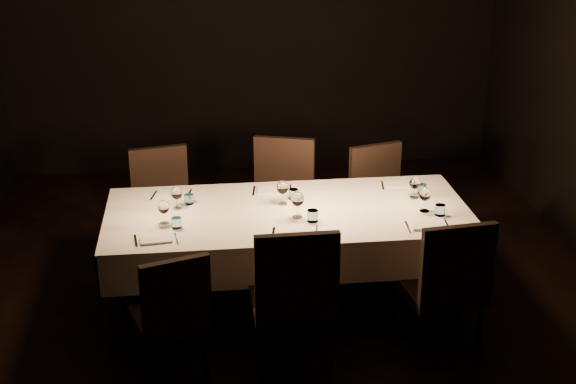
{
  "coord_description": "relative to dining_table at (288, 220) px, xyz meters",
  "views": [
    {
      "loc": [
        -0.6,
        -5.07,
        2.96
      ],
      "look_at": [
        0.0,
        0.0,
        0.9
      ],
      "focal_mm": 50.0,
      "sensor_mm": 36.0,
      "label": 1
    }
  ],
  "objects": [
    {
      "name": "chair_far_right",
      "position": [
        0.83,
        0.73,
        -0.17
      ],
      "size": [
        0.56,
        0.56,
        0.93
      ],
      "rotation": [
        0.0,
        0.0,
        0.29
      ],
      "color": "black",
      "rests_on": "ground"
    },
    {
      "name": "room",
      "position": [
        0.0,
        0.0,
        0.81
      ],
      "size": [
        5.01,
        6.01,
        3.01
      ],
      "color": "black",
      "rests_on": "ground"
    },
    {
      "name": "place_setting_near_left",
      "position": [
        -0.84,
        -0.22,
        0.14
      ],
      "size": [
        0.31,
        0.39,
        0.17
      ],
      "rotation": [
        0.0,
        0.0,
        0.13
      ],
      "color": "white",
      "rests_on": "dining_table"
    },
    {
      "name": "place_setting_far_left",
      "position": [
        -0.76,
        0.22,
        0.14
      ],
      "size": [
        0.31,
        0.39,
        0.17
      ],
      "rotation": [
        0.0,
        0.0,
        -0.2
      ],
      "color": "white",
      "rests_on": "dining_table"
    },
    {
      "name": "chair_far_center",
      "position": [
        0.04,
        0.76,
        -0.14
      ],
      "size": [
        0.6,
        0.6,
        1.01
      ],
      "rotation": [
        0.0,
        0.0,
        -0.3
      ],
      "color": "black",
      "rests_on": "ground"
    },
    {
      "name": "chair_near_left",
      "position": [
        -0.8,
        -0.81,
        -0.2
      ],
      "size": [
        0.53,
        0.53,
        0.88
      ],
      "rotation": [
        0.0,
        0.0,
        3.46
      ],
      "color": "black",
      "rests_on": "ground"
    },
    {
      "name": "place_setting_near_right",
      "position": [
        0.94,
        -0.22,
        0.14
      ],
      "size": [
        0.32,
        0.4,
        0.18
      ],
      "rotation": [
        0.0,
        0.0,
        -0.08
      ],
      "color": "white",
      "rests_on": "dining_table"
    },
    {
      "name": "place_setting_far_center",
      "position": [
        -0.02,
        0.22,
        0.14
      ],
      "size": [
        0.33,
        0.4,
        0.18
      ],
      "rotation": [
        0.0,
        0.0,
        -0.14
      ],
      "color": "white",
      "rests_on": "dining_table"
    },
    {
      "name": "chair_near_center",
      "position": [
        -0.06,
        -0.84,
        -0.12
      ],
      "size": [
        0.51,
        0.51,
        1.04
      ],
      "rotation": [
        0.0,
        0.0,
        3.16
      ],
      "color": "black",
      "rests_on": "ground"
    },
    {
      "name": "chair_near_right",
      "position": [
        0.92,
        -0.76,
        -0.14
      ],
      "size": [
        0.53,
        0.53,
        0.99
      ],
      "rotation": [
        0.0,
        0.0,
        3.26
      ],
      "color": "black",
      "rests_on": "ground"
    },
    {
      "name": "chair_far_left",
      "position": [
        -0.9,
        0.82,
        -0.16
      ],
      "size": [
        0.54,
        0.54,
        0.95
      ],
      "rotation": [
        0.0,
        0.0,
        0.21
      ],
      "color": "black",
      "rests_on": "ground"
    },
    {
      "name": "place_setting_near_center",
      "position": [
        0.06,
        -0.22,
        0.15
      ],
      "size": [
        0.35,
        0.41,
        0.18
      ],
      "rotation": [
        0.0,
        0.0,
        -0.18
      ],
      "color": "white",
      "rests_on": "dining_table"
    },
    {
      "name": "place_setting_far_right",
      "position": [
        0.93,
        0.22,
        0.14
      ],
      "size": [
        0.3,
        0.39,
        0.16
      ],
      "rotation": [
        0.0,
        0.0,
        -0.15
      ],
      "color": "white",
      "rests_on": "dining_table"
    },
    {
      "name": "dining_table",
      "position": [
        0.0,
        0.0,
        0.0
      ],
      "size": [
        2.52,
        1.12,
        0.76
      ],
      "color": "black",
      "rests_on": "ground"
    }
  ]
}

